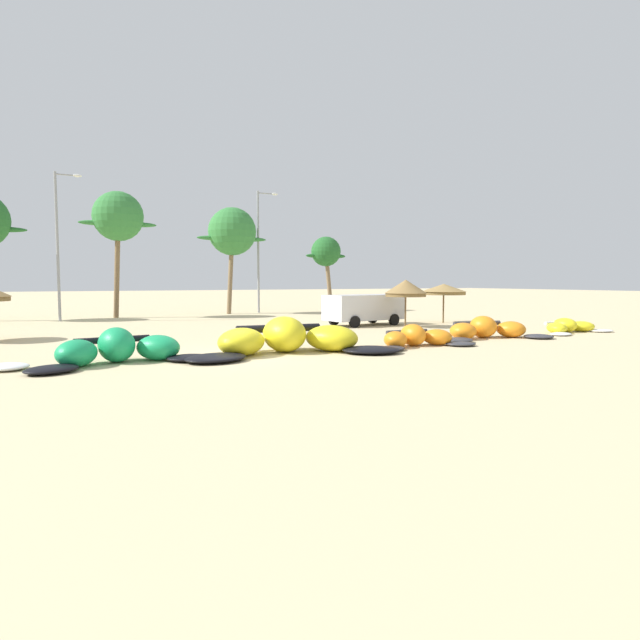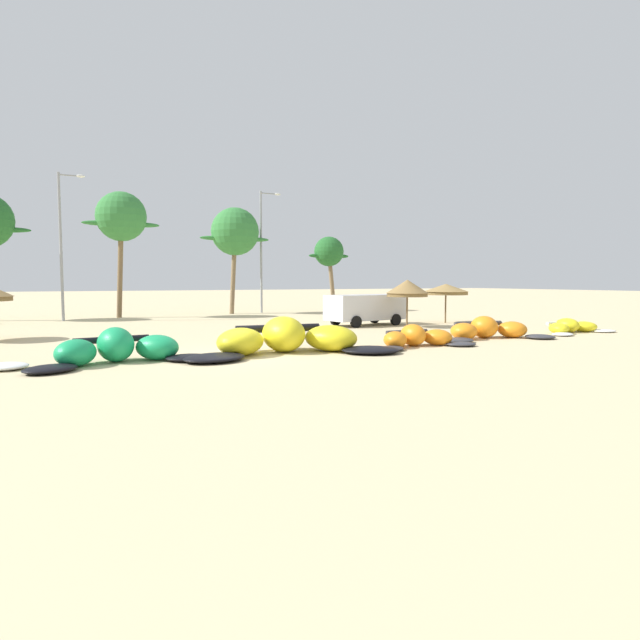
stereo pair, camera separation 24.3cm
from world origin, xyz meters
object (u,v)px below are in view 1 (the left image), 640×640
(palm_center_right, at_px, (326,253))
(lamppost_east_center, at_px, (260,246))
(lamppost_west_center, at_px, (59,239))
(kite_right, at_px, (569,327))
(kite_center, at_px, (417,338))
(parked_van, at_px, (363,307))
(beach_umbrella_middle, at_px, (406,288))
(kite_left, at_px, (119,350))
(kite_left_of_center, at_px, (288,339))
(kite_right_of_center, at_px, (487,330))
(beach_umbrella_near_palms, at_px, (444,289))
(palm_center_left, at_px, (232,232))
(palm_left_of_gap, at_px, (118,217))

(palm_center_right, height_order, lamppost_east_center, lamppost_east_center)
(lamppost_west_center, bearing_deg, palm_center_right, 7.88)
(kite_right, bearing_deg, kite_center, -173.69)
(parked_van, bearing_deg, beach_umbrella_middle, -55.43)
(kite_center, height_order, palm_center_right, palm_center_right)
(beach_umbrella_middle, xyz_separation_m, lamppost_west_center, (-17.62, 13.94, 3.15))
(kite_left, distance_m, kite_right, 22.04)
(kite_left_of_center, bearing_deg, palm_center_right, 59.63)
(kite_center, xyz_separation_m, parked_van, (3.40, 9.82, 0.75))
(palm_center_right, distance_m, lamppost_east_center, 6.19)
(kite_left, distance_m, lamppost_east_center, 27.97)
(kite_right_of_center, bearing_deg, parked_van, 99.08)
(parked_van, bearing_deg, beach_umbrella_near_palms, -6.31)
(kite_right_of_center, xyz_separation_m, lamppost_east_center, (-2.45, 23.58, 5.19))
(beach_umbrella_middle, height_order, palm_center_left, palm_center_left)
(palm_left_of_gap, distance_m, palm_center_left, 8.76)
(parked_van, relative_size, palm_center_left, 0.60)
(beach_umbrella_near_palms, bearing_deg, parked_van, 173.69)
(kite_left_of_center, distance_m, beach_umbrella_middle, 12.74)
(kite_right, distance_m, palm_left_of_gap, 30.40)
(kite_left, xyz_separation_m, parked_van, (14.78, 9.06, 0.65))
(parked_van, height_order, palm_center_right, palm_center_right)
(palm_center_right, bearing_deg, parked_van, -109.28)
(lamppost_west_center, height_order, lamppost_east_center, lamppost_east_center)
(kite_right_of_center, relative_size, kite_right, 1.23)
(kite_left_of_center, height_order, palm_center_left, palm_center_left)
(kite_right, xyz_separation_m, palm_left_of_gap, (-19.47, 22.29, 6.92))
(kite_left, relative_size, palm_left_of_gap, 0.66)
(beach_umbrella_middle, height_order, parked_van, beach_umbrella_middle)
(palm_left_of_gap, bearing_deg, beach_umbrella_near_palms, -38.63)
(kite_left_of_center, relative_size, palm_left_of_gap, 0.91)
(beach_umbrella_near_palms, bearing_deg, kite_right_of_center, -117.26)
(kite_left_of_center, relative_size, kite_right_of_center, 1.37)
(kite_left_of_center, height_order, parked_van, parked_van)
(kite_left, bearing_deg, kite_center, -3.79)
(kite_right, distance_m, lamppost_west_center, 31.40)
(kite_left_of_center, bearing_deg, kite_right, 2.35)
(beach_umbrella_middle, bearing_deg, lamppost_west_center, 141.66)
(kite_right_of_center, height_order, kite_right, kite_right_of_center)
(kite_left_of_center, height_order, kite_right, kite_left_of_center)
(beach_umbrella_middle, distance_m, lamppost_east_center, 17.48)
(kite_left_of_center, xyz_separation_m, palm_left_of_gap, (-3.31, 22.95, 6.69))
(lamppost_west_center, relative_size, lamppost_east_center, 0.97)
(palm_center_left, bearing_deg, kite_right_of_center, -78.03)
(kite_left, relative_size, kite_right_of_center, 1.00)
(kite_left, height_order, beach_umbrella_near_palms, beach_umbrella_near_palms)
(palm_center_left, bearing_deg, kite_left_of_center, -102.83)
(kite_left_of_center, height_order, lamppost_east_center, lamppost_east_center)
(beach_umbrella_near_palms, bearing_deg, palm_center_left, 121.33)
(palm_left_of_gap, bearing_deg, beach_umbrella_middle, -49.09)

